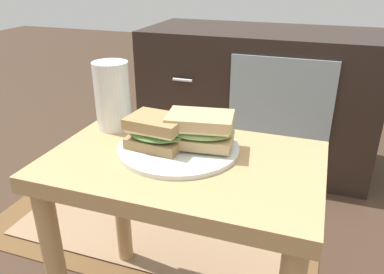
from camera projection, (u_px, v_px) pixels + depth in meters
side_table at (184, 195)px, 0.82m from camera, size 0.56×0.36×0.46m
tv_cabinet at (258, 98)px, 1.67m from camera, size 0.96×0.46×0.58m
area_rug at (162, 212)px, 1.38m from camera, size 1.09×0.71×0.01m
plate at (179, 148)px, 0.81m from camera, size 0.26×0.26×0.01m
sandwich_front at (157, 132)px, 0.80m from camera, size 0.13×0.10×0.07m
sandwich_back at (200, 129)px, 0.79m from camera, size 0.16×0.11×0.07m
beer_glass at (113, 96)px, 0.90m from camera, size 0.08×0.08×0.16m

